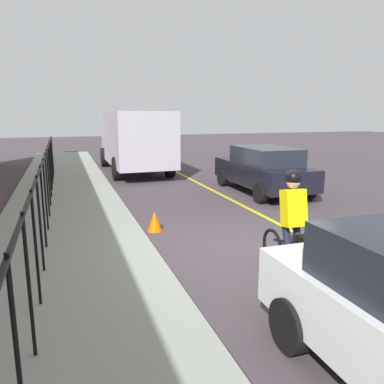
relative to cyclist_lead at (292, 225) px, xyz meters
The scene contains 8 objects.
ground_plane 1.70m from the cyclist_lead, ahead, with size 80.00×80.00×0.00m, color #41383E.
lane_line_centre 2.26m from the cyclist_lead, 46.10° to the right, with size 36.00×0.12×0.01m, color yellow.
sidewalk 3.88m from the cyclist_lead, 67.73° to the left, with size 40.00×3.20×0.15m, color gray.
iron_fence 4.62m from the cyclist_lead, 58.06° to the left, with size 19.09×0.04×1.60m.
cyclist_lead is the anchor object (origin of this frame).
patrol_sedan 7.02m from the cyclist_lead, 25.42° to the right, with size 4.42×1.97×1.58m.
box_truck_background 12.28m from the cyclist_lead, ahead, with size 6.73×2.59×2.78m.
traffic_cone_near 3.65m from the cyclist_lead, 25.74° to the left, with size 0.36×0.36×0.46m, color #F05A03.
Camera 1 is at (-6.58, 3.38, 2.71)m, focal length 35.60 mm.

